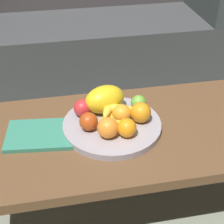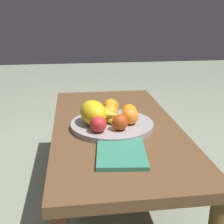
{
  "view_description": "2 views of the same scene",
  "coord_description": "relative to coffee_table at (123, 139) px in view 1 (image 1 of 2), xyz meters",
  "views": [
    {
      "loc": [
        -0.24,
        -1.03,
        1.22
      ],
      "look_at": [
        -0.04,
        0.02,
        0.47
      ],
      "focal_mm": 56.29,
      "sensor_mm": 36.0,
      "label": 1
    },
    {
      "loc": [
        -1.3,
        0.19,
        0.91
      ],
      "look_at": [
        -0.04,
        0.02,
        0.47
      ],
      "focal_mm": 48.02,
      "sensor_mm": 36.0,
      "label": 2
    }
  ],
  "objects": [
    {
      "name": "orange_left",
      "position": [
        0.0,
        -0.06,
        0.1
      ],
      "size": [
        0.07,
        0.07,
        0.07
      ],
      "primitive_type": "sphere",
      "color": "orange",
      "rests_on": "fruit_bowl"
    },
    {
      "name": "banana_bunch",
      "position": [
        -0.03,
        0.05,
        0.1
      ],
      "size": [
        0.15,
        0.18,
        0.06
      ],
      "color": "yellow",
      "rests_on": "fruit_bowl"
    },
    {
      "name": "fruit_bowl",
      "position": [
        -0.04,
        0.02,
        0.06
      ],
      "size": [
        0.38,
        0.38,
        0.03
      ],
      "primitive_type": "cylinder",
      "color": "#9A949A",
      "rests_on": "coffee_table"
    },
    {
      "name": "apple_left",
      "position": [
        -0.13,
        0.0,
        0.1
      ],
      "size": [
        0.07,
        0.07,
        0.07
      ],
      "primitive_type": "sphere",
      "color": "#B24214",
      "rests_on": "fruit_bowl"
    },
    {
      "name": "apple_right",
      "position": [
        -0.14,
        0.09,
        0.1
      ],
      "size": [
        0.07,
        0.07,
        0.07
      ],
      "primitive_type": "sphere",
      "color": "red",
      "rests_on": "fruit_bowl"
    },
    {
      "name": "coffee_table",
      "position": [
        0.0,
        0.0,
        0.0
      ],
      "size": [
        1.19,
        0.58,
        0.4
      ],
      "color": "brown",
      "rests_on": "ground_plane"
    },
    {
      "name": "orange_right",
      "position": [
        -0.07,
        -0.06,
        0.11
      ],
      "size": [
        0.08,
        0.08,
        0.08
      ],
      "primitive_type": "sphere",
      "color": "orange",
      "rests_on": "fruit_bowl"
    },
    {
      "name": "orange_back",
      "position": [
        0.07,
        0.01,
        0.11
      ],
      "size": [
        0.08,
        0.08,
        0.08
      ],
      "primitive_type": "sphere",
      "color": "orange",
      "rests_on": "fruit_bowl"
    },
    {
      "name": "apple_front",
      "position": [
        0.08,
        0.09,
        0.1
      ],
      "size": [
        0.06,
        0.06,
        0.06
      ],
      "primitive_type": "sphere",
      "color": "#69AB37",
      "rests_on": "fruit_bowl"
    },
    {
      "name": "melon_large_front",
      "position": [
        -0.05,
        0.11,
        0.12
      ],
      "size": [
        0.19,
        0.15,
        0.11
      ],
      "primitive_type": "ellipsoid",
      "rotation": [
        0.0,
        0.0,
        0.3
      ],
      "color": "yellow",
      "rests_on": "fruit_bowl"
    },
    {
      "name": "couch",
      "position": [
        0.07,
        1.28,
        -0.05
      ],
      "size": [
        1.7,
        0.7,
        0.9
      ],
      "color": "#393A3B",
      "rests_on": "ground_plane"
    },
    {
      "name": "ground_plane",
      "position": [
        0.0,
        0.0,
        -0.36
      ],
      "size": [
        8.0,
        8.0,
        0.0
      ],
      "primitive_type": "plane",
      "color": "gray"
    },
    {
      "name": "magazine",
      "position": [
        -0.31,
        0.02,
        0.05
      ],
      "size": [
        0.27,
        0.21,
        0.02
      ],
      "primitive_type": "cube",
      "rotation": [
        0.0,
        0.0,
        -0.11
      ],
      "color": "#348166",
      "rests_on": "coffee_table"
    },
    {
      "name": "orange_front",
      "position": [
        -0.0,
        0.03,
        0.1
      ],
      "size": [
        0.07,
        0.07,
        0.07
      ],
      "primitive_type": "sphere",
      "color": "orange",
      "rests_on": "fruit_bowl"
    }
  ]
}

